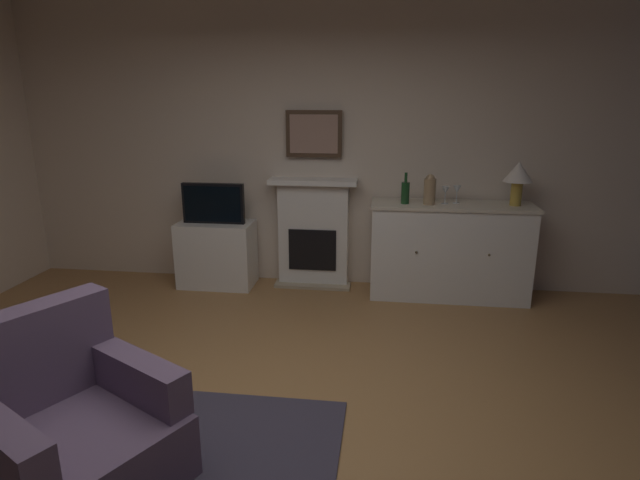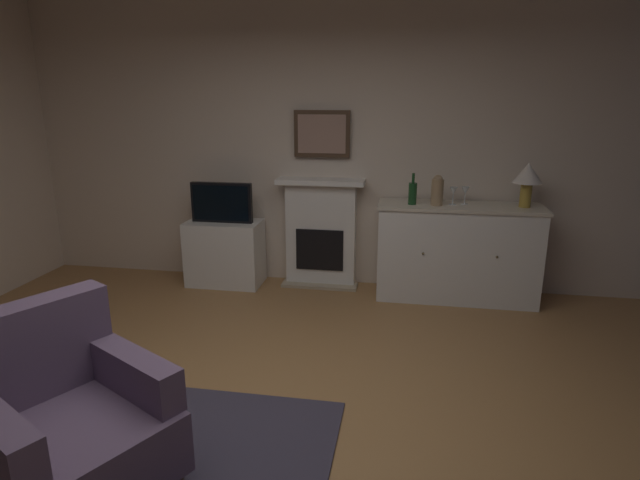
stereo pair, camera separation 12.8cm
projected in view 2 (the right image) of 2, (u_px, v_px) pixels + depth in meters
ground_plane at (262, 445)px, 2.96m from camera, size 6.37×5.39×0.10m
wall_rear at (332, 143)px, 5.08m from camera, size 6.37×0.06×2.87m
area_rug at (93, 468)px, 2.69m from camera, size 2.46×1.60×0.02m
fireplace_unit at (321, 233)px, 5.22m from camera, size 0.87×0.30×1.10m
framed_picture at (322, 134)px, 4.99m from camera, size 0.55×0.04×0.45m
sideboard_cabinet at (457, 252)px, 4.85m from camera, size 1.50×0.49×0.92m
table_lamp at (528, 176)px, 4.56m from camera, size 0.26×0.26×0.40m
wine_bottle at (413, 193)px, 4.73m from camera, size 0.08×0.08×0.29m
wine_glass_left at (453, 192)px, 4.70m from camera, size 0.07×0.07×0.16m
wine_glass_center at (465, 191)px, 4.73m from camera, size 0.07×0.07×0.16m
vase_decorative at (437, 190)px, 4.68m from camera, size 0.11×0.11×0.28m
tv_cabinet at (225, 253)px, 5.28m from camera, size 0.75×0.42×0.66m
tv_set at (222, 203)px, 5.12m from camera, size 0.62×0.07×0.40m
armchair at (66, 421)px, 2.46m from camera, size 1.07×1.05×0.92m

